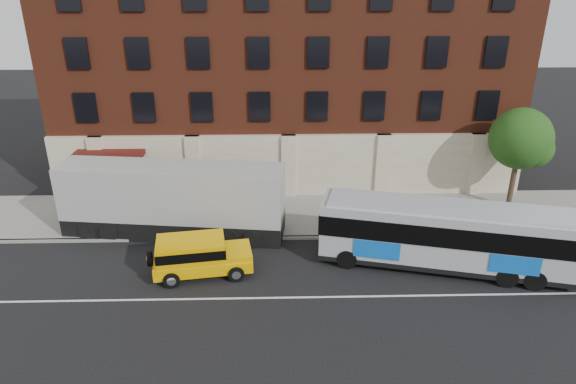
{
  "coord_description": "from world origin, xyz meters",
  "views": [
    {
      "loc": [
        -0.81,
        -18.64,
        13.46
      ],
      "look_at": [
        -0.19,
        5.5,
        3.03
      ],
      "focal_mm": 31.78,
      "sensor_mm": 36.0,
      "label": 1
    }
  ],
  "objects_px": {
    "sign_pole": "(133,216)",
    "street_tree": "(521,141)",
    "city_bus": "(446,234)",
    "yellow_suv": "(198,254)",
    "shipping_container": "(173,201)"
  },
  "relations": [
    {
      "from": "yellow_suv",
      "to": "shipping_container",
      "type": "xyz_separation_m",
      "value": [
        -1.86,
        4.2,
        0.91
      ]
    },
    {
      "from": "street_tree",
      "to": "yellow_suv",
      "type": "relative_size",
      "value": 1.23
    },
    {
      "from": "street_tree",
      "to": "shipping_container",
      "type": "relative_size",
      "value": 0.51
    },
    {
      "from": "city_bus",
      "to": "shipping_container",
      "type": "distance_m",
      "value": 14.38
    },
    {
      "from": "street_tree",
      "to": "shipping_container",
      "type": "height_order",
      "value": "street_tree"
    },
    {
      "from": "sign_pole",
      "to": "city_bus",
      "type": "xyz_separation_m",
      "value": [
        15.9,
        -3.21,
        0.38
      ]
    },
    {
      "from": "yellow_suv",
      "to": "shipping_container",
      "type": "distance_m",
      "value": 4.68
    },
    {
      "from": "street_tree",
      "to": "sign_pole",
      "type": "bearing_deg",
      "value": -171.39
    },
    {
      "from": "sign_pole",
      "to": "shipping_container",
      "type": "relative_size",
      "value": 0.2
    },
    {
      "from": "sign_pole",
      "to": "street_tree",
      "type": "bearing_deg",
      "value": 8.61
    },
    {
      "from": "city_bus",
      "to": "shipping_container",
      "type": "relative_size",
      "value": 1.01
    },
    {
      "from": "yellow_suv",
      "to": "city_bus",
      "type": "bearing_deg",
      "value": 1.6
    },
    {
      "from": "sign_pole",
      "to": "yellow_suv",
      "type": "distance_m",
      "value": 5.3
    },
    {
      "from": "street_tree",
      "to": "city_bus",
      "type": "bearing_deg",
      "value": -133.17
    },
    {
      "from": "city_bus",
      "to": "yellow_suv",
      "type": "bearing_deg",
      "value": -178.4
    }
  ]
}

